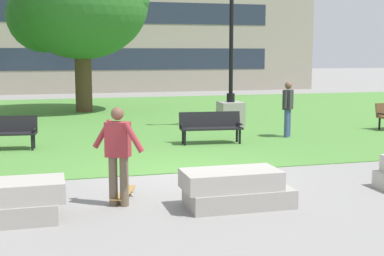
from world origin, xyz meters
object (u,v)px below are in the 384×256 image
(park_bench_near_left, at_px, (211,125))
(lamp_post_center, at_px, (231,98))
(skateboard, at_px, (123,195))
(person_skateboarder, at_px, (118,151))
(concrete_block_center, at_px, (4,203))
(park_bench_far_left, at_px, (3,131))
(person_bystander_far_lawn, at_px, (288,106))
(concrete_block_left, at_px, (235,189))

(park_bench_near_left, height_order, lamp_post_center, lamp_post_center)
(skateboard, distance_m, lamp_post_center, 9.53)
(person_skateboarder, xyz_separation_m, park_bench_near_left, (3.39, 5.62, -0.43))
(skateboard, relative_size, lamp_post_center, 0.20)
(concrete_block_center, relative_size, park_bench_far_left, 1.04)
(concrete_block_center, bearing_deg, park_bench_far_left, 94.24)
(person_skateboarder, relative_size, lamp_post_center, 0.34)
(park_bench_near_left, bearing_deg, concrete_block_center, -130.95)
(skateboard, bearing_deg, person_bystander_far_lawn, 44.12)
(park_bench_far_left, bearing_deg, concrete_block_left, -57.56)
(skateboard, distance_m, park_bench_near_left, 6.19)
(concrete_block_center, distance_m, person_skateboarder, 2.01)
(concrete_block_center, xyz_separation_m, skateboard, (1.97, 0.80, -0.22))
(concrete_block_center, relative_size, person_skateboarder, 1.12)
(park_bench_near_left, xyz_separation_m, lamp_post_center, (1.62, 2.89, 0.51))
(concrete_block_left, xyz_separation_m, park_bench_near_left, (1.47, 6.19, 0.23))
(person_bystander_far_lawn, bearing_deg, park_bench_far_left, 179.98)
(skateboard, bearing_deg, park_bench_far_left, 113.17)
(concrete_block_left, relative_size, skateboard, 1.85)
(concrete_block_left, distance_m, park_bench_far_left, 7.93)
(park_bench_near_left, bearing_deg, lamp_post_center, 60.77)
(concrete_block_center, distance_m, park_bench_near_left, 8.00)
(person_skateboarder, height_order, lamp_post_center, lamp_post_center)
(concrete_block_center, bearing_deg, lamp_post_center, 52.47)
(skateboard, xyz_separation_m, person_bystander_far_lawn, (5.92, 5.74, 0.90))
(skateboard, bearing_deg, concrete_block_left, -27.86)
(concrete_block_left, relative_size, park_bench_far_left, 1.02)
(concrete_block_center, height_order, person_skateboarder, person_skateboarder)
(person_skateboarder, distance_m, park_bench_near_left, 6.57)
(park_bench_far_left, relative_size, lamp_post_center, 0.37)
(skateboard, relative_size, park_bench_near_left, 0.55)
(park_bench_far_left, xyz_separation_m, person_bystander_far_lawn, (8.38, -0.00, 0.44))
(lamp_post_center, bearing_deg, park_bench_near_left, -119.23)
(concrete_block_center, relative_size, concrete_block_left, 1.02)
(skateboard, bearing_deg, park_bench_near_left, 58.06)
(person_skateboarder, bearing_deg, skateboard, 71.50)
(person_skateboarder, height_order, park_bench_near_left, person_skateboarder)
(person_bystander_far_lawn, bearing_deg, lamp_post_center, 113.37)
(person_skateboarder, bearing_deg, lamp_post_center, 59.50)
(concrete_block_left, height_order, lamp_post_center, lamp_post_center)
(concrete_block_center, xyz_separation_m, park_bench_near_left, (5.24, 6.04, 0.23))
(concrete_block_center, xyz_separation_m, lamp_post_center, (6.86, 8.93, 0.74))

